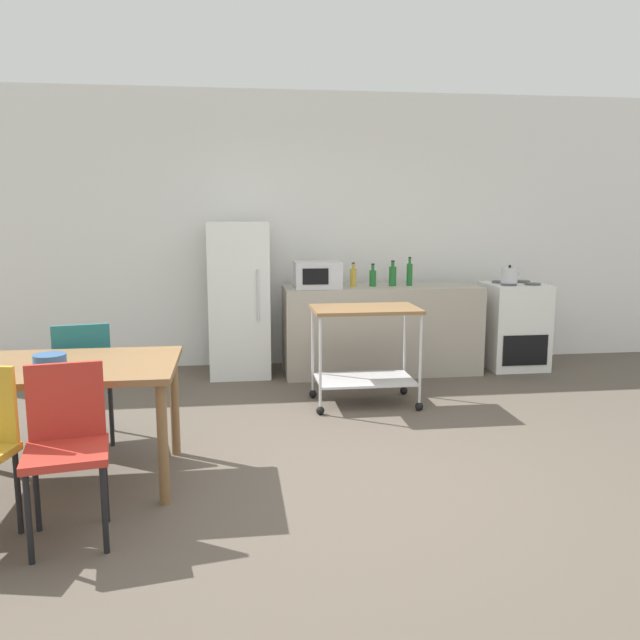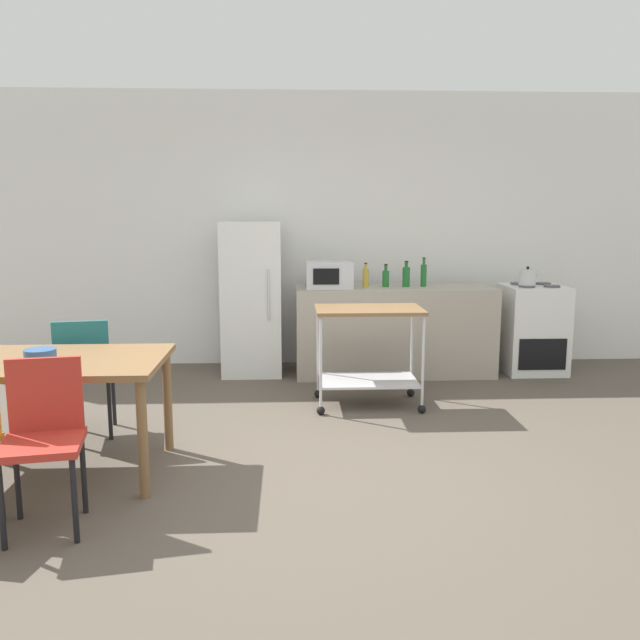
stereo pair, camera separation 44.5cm
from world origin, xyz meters
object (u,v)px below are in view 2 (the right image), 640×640
at_px(bottle_olive_oil, 386,278).
at_px(bottle_hot_sauce, 406,276).
at_px(dining_table, 43,371).
at_px(chair_teal, 85,369).
at_px(fruit_bowl, 40,356).
at_px(kettle, 527,277).
at_px(microwave, 329,275).
at_px(kitchen_cart, 369,340).
at_px(chair_red, 43,432).
at_px(bottle_sparkling_water, 366,277).
at_px(refrigerator, 252,299).
at_px(bottle_soy_sauce, 424,275).
at_px(stove_oven, 533,329).

height_order(bottle_olive_oil, bottle_hot_sauce, bottle_hot_sauce).
bearing_deg(bottle_hot_sauce, dining_table, -137.63).
bearing_deg(chair_teal, fruit_bowl, 79.28).
bearing_deg(kettle, microwave, 179.16).
bearing_deg(microwave, kitchen_cart, -75.42).
distance_m(dining_table, bottle_hot_sauce, 3.70).
height_order(chair_teal, kitchen_cart, chair_teal).
bearing_deg(kettle, chair_red, -139.89).
relative_size(dining_table, bottle_sparkling_water, 6.07).
distance_m(microwave, fruit_bowl, 3.18).
bearing_deg(refrigerator, kettle, -3.70).
bearing_deg(microwave, chair_red, -118.28).
bearing_deg(bottle_hot_sauce, bottle_soy_sauce, 2.99).
distance_m(dining_table, chair_teal, 0.70).
bearing_deg(kitchen_cart, chair_red, -133.27).
bearing_deg(bottle_soy_sauce, bottle_hot_sauce, -177.01).
bearing_deg(bottle_olive_oil, bottle_hot_sauce, 0.39).
xyz_separation_m(refrigerator, bottle_olive_oil, (1.36, -0.10, 0.22)).
distance_m(dining_table, chair_red, 0.76).
height_order(chair_red, microwave, microwave).
relative_size(stove_oven, kitchen_cart, 1.01).
bearing_deg(kitchen_cart, refrigerator, 131.20).
height_order(chair_teal, bottle_sparkling_water, bottle_sparkling_water).
bearing_deg(bottle_hot_sauce, bottle_sparkling_water, -175.57).
xyz_separation_m(chair_red, kettle, (3.69, 3.11, 0.48)).
relative_size(bottle_hot_sauce, fruit_bowl, 1.39).
xyz_separation_m(kitchen_cart, bottle_hot_sauce, (0.51, 1.11, 0.43)).
xyz_separation_m(bottle_soy_sauce, fruit_bowl, (-2.87, -2.60, -0.23)).
bearing_deg(bottle_sparkling_water, bottle_olive_oil, 8.44).
relative_size(refrigerator, kitchen_cart, 1.70).
xyz_separation_m(dining_table, fruit_bowl, (0.03, -0.10, 0.12)).
relative_size(bottle_sparkling_water, bottle_hot_sauce, 0.95).
distance_m(refrigerator, bottle_sparkling_water, 1.18).
distance_m(chair_red, microwave, 3.60).
relative_size(dining_table, kettle, 6.26).
bearing_deg(kettle, refrigerator, 176.30).
height_order(kitchen_cart, microwave, microwave).
bearing_deg(refrigerator, fruit_bowl, -112.79).
bearing_deg(fruit_bowl, bottle_hot_sauce, 43.87).
xyz_separation_m(refrigerator, microwave, (0.78, -0.15, 0.25)).
xyz_separation_m(stove_oven, microwave, (-2.12, -0.07, 0.58)).
xyz_separation_m(chair_red, microwave, (1.69, 3.14, 0.51)).
bearing_deg(bottle_olive_oil, bottle_soy_sauce, 1.60).
distance_m(chair_red, stove_oven, 4.98).
bearing_deg(chair_teal, stove_oven, -165.87).
relative_size(bottle_olive_oil, fruit_bowl, 1.23).
bearing_deg(bottle_sparkling_water, bottle_soy_sauce, 4.00).
bearing_deg(chair_red, chair_teal, 88.85).
bearing_deg(chair_red, fruit_bowl, 100.23).
bearing_deg(chair_teal, kettle, -166.42).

